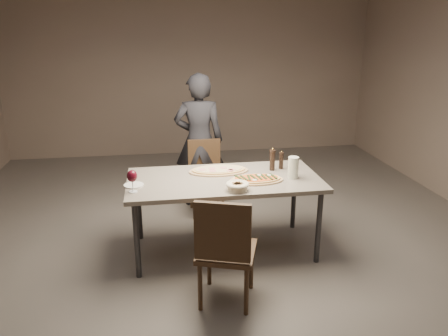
{
  "coord_description": "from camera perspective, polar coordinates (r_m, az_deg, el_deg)",
  "views": [
    {
      "loc": [
        -0.61,
        -3.81,
        2.13
      ],
      "look_at": [
        0.0,
        0.0,
        0.85
      ],
      "focal_mm": 35.0,
      "sensor_mm": 36.0,
      "label": 1
    }
  ],
  "objects": [
    {
      "name": "room",
      "position": [
        3.93,
        0.0,
        7.64
      ],
      "size": [
        7.0,
        7.0,
        7.0
      ],
      "color": "#5C554F",
      "rests_on": "ground"
    },
    {
      "name": "dining_table",
      "position": [
        4.12,
        0.0,
        -2.08
      ],
      "size": [
        1.8,
        0.9,
        0.75
      ],
      "color": "gray",
      "rests_on": "ground"
    },
    {
      "name": "zucchini_pizza",
      "position": [
        4.03,
        4.25,
        -1.48
      ],
      "size": [
        0.5,
        0.28,
        0.05
      ],
      "rotation": [
        0.0,
        0.0,
        0.35
      ],
      "color": "tan",
      "rests_on": "dining_table"
    },
    {
      "name": "ham_pizza",
      "position": [
        4.27,
        -0.7,
        -0.29
      ],
      "size": [
        0.58,
        0.32,
        0.04
      ],
      "rotation": [
        0.0,
        0.0,
        -0.35
      ],
      "color": "tan",
      "rests_on": "dining_table"
    },
    {
      "name": "bread_basket",
      "position": [
        3.78,
        1.77,
        -2.35
      ],
      "size": [
        0.2,
        0.2,
        0.07
      ],
      "rotation": [
        0.0,
        0.0,
        0.28
      ],
      "color": "beige",
      "rests_on": "dining_table"
    },
    {
      "name": "oil_dish",
      "position": [
        3.98,
        3.68,
        -1.82
      ],
      "size": [
        0.15,
        0.15,
        0.02
      ],
      "rotation": [
        0.0,
        0.0,
        0.01
      ],
      "color": "white",
      "rests_on": "dining_table"
    },
    {
      "name": "pepper_mill_left",
      "position": [
        4.31,
        6.33,
        1.07
      ],
      "size": [
        0.06,
        0.06,
        0.23
      ],
      "rotation": [
        0.0,
        0.0,
        -0.06
      ],
      "color": "black",
      "rests_on": "dining_table"
    },
    {
      "name": "pepper_mill_right",
      "position": [
        4.37,
        7.48,
        1.0
      ],
      "size": [
        0.05,
        0.05,
        0.19
      ],
      "rotation": [
        0.0,
        0.0,
        -0.1
      ],
      "color": "black",
      "rests_on": "dining_table"
    },
    {
      "name": "carafe",
      "position": [
        4.12,
        9.03,
        0.05
      ],
      "size": [
        0.1,
        0.1,
        0.21
      ],
      "rotation": [
        0.0,
        0.0,
        0.08
      ],
      "color": "silver",
      "rests_on": "dining_table"
    },
    {
      "name": "wine_glass",
      "position": [
        3.8,
        -11.91,
        -1.14
      ],
      "size": [
        0.09,
        0.09,
        0.2
      ],
      "rotation": [
        0.0,
        0.0,
        0.42
      ],
      "color": "silver",
      "rests_on": "dining_table"
    },
    {
      "name": "side_plate",
      "position": [
        3.99,
        -11.7,
        -2.21
      ],
      "size": [
        0.18,
        0.18,
        0.01
      ],
      "rotation": [
        0.0,
        0.0,
        -0.05
      ],
      "color": "white",
      "rests_on": "dining_table"
    },
    {
      "name": "chair_near",
      "position": [
        3.37,
        0.13,
        -10.23
      ],
      "size": [
        0.55,
        0.55,
        0.93
      ],
      "rotation": [
        0.0,
        0.0,
        -0.32
      ],
      "color": "#3D2919",
      "rests_on": "ground"
    },
    {
      "name": "chair_far",
      "position": [
        5.11,
        -2.44,
        -0.56
      ],
      "size": [
        0.41,
        0.41,
        0.85
      ],
      "rotation": [
        0.0,
        0.0,
        3.15
      ],
      "color": "#3D2919",
      "rests_on": "ground"
    },
    {
      "name": "diner",
      "position": [
        5.22,
        -3.29,
        3.57
      ],
      "size": [
        0.63,
        0.46,
        1.6
      ],
      "primitive_type": "imported",
      "rotation": [
        0.0,
        0.0,
        3.01
      ],
      "color": "black",
      "rests_on": "ground"
    }
  ]
}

